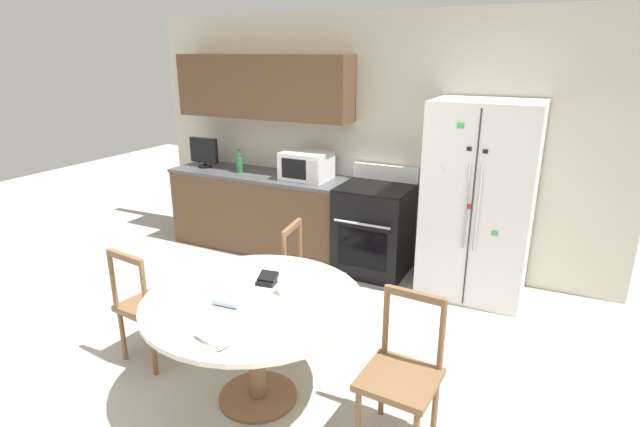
# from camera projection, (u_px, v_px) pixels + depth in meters

# --- Properties ---
(ground_plane) EXTENTS (14.00, 14.00, 0.00)m
(ground_plane) POSITION_uv_depth(u_px,v_px,m) (222.00, 385.00, 3.47)
(ground_plane) COLOR #B2ADA3
(back_wall) EXTENTS (5.20, 0.44, 2.60)m
(back_wall) POSITION_uv_depth(u_px,v_px,m) (339.00, 126.00, 5.35)
(back_wall) COLOR beige
(back_wall) RESTS_ON ground_plane
(kitchen_counter) EXTENTS (2.11, 0.64, 0.90)m
(kitchen_counter) POSITION_uv_depth(u_px,v_px,m) (260.00, 211.00, 5.77)
(kitchen_counter) COLOR brown
(kitchen_counter) RESTS_ON ground_plane
(refrigerator) EXTENTS (0.93, 0.72, 1.81)m
(refrigerator) POSITION_uv_depth(u_px,v_px,m) (479.00, 201.00, 4.55)
(refrigerator) COLOR white
(refrigerator) RESTS_ON ground_plane
(oven_range) EXTENTS (0.70, 0.68, 1.08)m
(oven_range) POSITION_uv_depth(u_px,v_px,m) (374.00, 229.00, 5.14)
(oven_range) COLOR black
(oven_range) RESTS_ON ground_plane
(microwave) EXTENTS (0.49, 0.40, 0.30)m
(microwave) POSITION_uv_depth(u_px,v_px,m) (306.00, 166.00, 5.32)
(microwave) COLOR white
(microwave) RESTS_ON kitchen_counter
(countertop_tv) EXTENTS (0.37, 0.16, 0.35)m
(countertop_tv) POSITION_uv_depth(u_px,v_px,m) (204.00, 152.00, 5.85)
(countertop_tv) COLOR black
(countertop_tv) RESTS_ON kitchen_counter
(counter_bottle) EXTENTS (0.08, 0.08, 0.26)m
(counter_bottle) POSITION_uv_depth(u_px,v_px,m) (239.00, 164.00, 5.64)
(counter_bottle) COLOR #2D6B38
(counter_bottle) RESTS_ON kitchen_counter
(dining_table) EXTENTS (1.39, 1.39, 0.75)m
(dining_table) POSITION_uv_depth(u_px,v_px,m) (254.00, 315.00, 3.15)
(dining_table) COLOR beige
(dining_table) RESTS_ON ground_plane
(dining_chair_far) EXTENTS (0.48, 0.48, 0.90)m
(dining_chair_far) POSITION_uv_depth(u_px,v_px,m) (311.00, 281.00, 4.05)
(dining_chair_far) COLOR brown
(dining_chair_far) RESTS_ON ground_plane
(dining_chair_left) EXTENTS (0.46, 0.46, 0.90)m
(dining_chair_left) POSITION_uv_depth(u_px,v_px,m) (150.00, 306.00, 3.65)
(dining_chair_left) COLOR brown
(dining_chair_left) RESTS_ON ground_plane
(dining_chair_right) EXTENTS (0.44, 0.44, 0.90)m
(dining_chair_right) POSITION_uv_depth(u_px,v_px,m) (401.00, 376.00, 2.87)
(dining_chair_right) COLOR brown
(dining_chair_right) RESTS_ON ground_plane
(candle_glass) EXTENTS (0.08, 0.08, 0.09)m
(candle_glass) POSITION_uv_depth(u_px,v_px,m) (284.00, 288.00, 3.15)
(candle_glass) COLOR silver
(candle_glass) RESTS_ON dining_table
(folded_napkin) EXTENTS (0.16, 0.07, 0.05)m
(folded_napkin) POSITION_uv_depth(u_px,v_px,m) (227.00, 302.00, 3.01)
(folded_napkin) COLOR #A3BCDB
(folded_napkin) RESTS_ON dining_table
(wallet) EXTENTS (0.14, 0.14, 0.07)m
(wallet) POSITION_uv_depth(u_px,v_px,m) (267.00, 279.00, 3.30)
(wallet) COLOR black
(wallet) RESTS_ON dining_table
(mail_stack) EXTENTS (0.32, 0.36, 0.02)m
(mail_stack) POSITION_uv_depth(u_px,v_px,m) (229.00, 332.00, 2.72)
(mail_stack) COLOR white
(mail_stack) RESTS_ON dining_table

